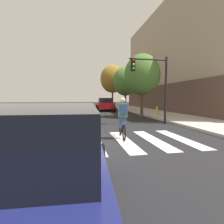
{
  "coord_description": "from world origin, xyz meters",
  "views": [
    {
      "loc": [
        -0.36,
        -6.55,
        1.69
      ],
      "look_at": [
        1.35,
        2.54,
        0.93
      ],
      "focal_mm": 28.4,
      "sensor_mm": 36.0,
      "label": 1
    }
  ],
  "objects_px": {
    "sedan_mid": "(105,104)",
    "street_tree_far": "(113,79)",
    "street_tree_near": "(142,75)",
    "fire_hydrant": "(157,110)",
    "sedan_near": "(29,167)",
    "traffic_light_near": "(154,78)",
    "cyclist": "(123,118)",
    "street_tree_mid": "(125,81)"
  },
  "relations": [
    {
      "from": "street_tree_far",
      "to": "street_tree_mid",
      "type": "bearing_deg",
      "value": -88.14
    },
    {
      "from": "street_tree_mid",
      "to": "street_tree_far",
      "type": "height_order",
      "value": "street_tree_far"
    },
    {
      "from": "street_tree_mid",
      "to": "sedan_mid",
      "type": "bearing_deg",
      "value": 148.65
    },
    {
      "from": "sedan_mid",
      "to": "street_tree_near",
      "type": "bearing_deg",
      "value": -76.39
    },
    {
      "from": "fire_hydrant",
      "to": "cyclist",
      "type": "bearing_deg",
      "value": -123.02
    },
    {
      "from": "fire_hydrant",
      "to": "street_tree_near",
      "type": "relative_size",
      "value": 0.15
    },
    {
      "from": "sedan_mid",
      "to": "street_tree_far",
      "type": "xyz_separation_m",
      "value": [
        2.07,
        5.72,
        3.81
      ]
    },
    {
      "from": "sedan_mid",
      "to": "street_tree_mid",
      "type": "xyz_separation_m",
      "value": [
        2.3,
        -1.4,
        2.8
      ]
    },
    {
      "from": "sedan_near",
      "to": "street_tree_mid",
      "type": "height_order",
      "value": "street_tree_mid"
    },
    {
      "from": "fire_hydrant",
      "to": "street_tree_far",
      "type": "relative_size",
      "value": 0.11
    },
    {
      "from": "cyclist",
      "to": "street_tree_near",
      "type": "bearing_deg",
      "value": 64.37
    },
    {
      "from": "street_tree_mid",
      "to": "street_tree_far",
      "type": "bearing_deg",
      "value": 91.86
    },
    {
      "from": "sedan_near",
      "to": "street_tree_mid",
      "type": "bearing_deg",
      "value": 71.55
    },
    {
      "from": "sedan_mid",
      "to": "traffic_light_near",
      "type": "height_order",
      "value": "traffic_light_near"
    },
    {
      "from": "cyclist",
      "to": "sedan_mid",
      "type": "bearing_deg",
      "value": 84.22
    },
    {
      "from": "sedan_near",
      "to": "street_tree_near",
      "type": "bearing_deg",
      "value": 63.83
    },
    {
      "from": "cyclist",
      "to": "traffic_light_near",
      "type": "distance_m",
      "value": 4.84
    },
    {
      "from": "cyclist",
      "to": "street_tree_mid",
      "type": "distance_m",
      "value": 14.84
    },
    {
      "from": "cyclist",
      "to": "fire_hydrant",
      "type": "xyz_separation_m",
      "value": [
        5.22,
        8.03,
        -0.31
      ]
    },
    {
      "from": "street_tree_near",
      "to": "cyclist",
      "type": "bearing_deg",
      "value": -115.63
    },
    {
      "from": "traffic_light_near",
      "to": "fire_hydrant",
      "type": "xyz_separation_m",
      "value": [
        2.41,
        4.64,
        -2.33
      ]
    },
    {
      "from": "traffic_light_near",
      "to": "street_tree_near",
      "type": "distance_m",
      "value": 4.09
    },
    {
      "from": "street_tree_near",
      "to": "street_tree_far",
      "type": "height_order",
      "value": "street_tree_far"
    },
    {
      "from": "fire_hydrant",
      "to": "street_tree_mid",
      "type": "bearing_deg",
      "value": 102.69
    },
    {
      "from": "traffic_light_near",
      "to": "fire_hydrant",
      "type": "relative_size",
      "value": 5.38
    },
    {
      "from": "fire_hydrant",
      "to": "street_tree_far",
      "type": "distance_m",
      "value": 13.86
    },
    {
      "from": "cyclist",
      "to": "street_tree_mid",
      "type": "xyz_separation_m",
      "value": [
        3.86,
        14.05,
        2.8
      ]
    },
    {
      "from": "sedan_near",
      "to": "street_tree_mid",
      "type": "xyz_separation_m",
      "value": [
        6.25,
        18.73,
        2.82
      ]
    },
    {
      "from": "cyclist",
      "to": "traffic_light_near",
      "type": "height_order",
      "value": "traffic_light_near"
    },
    {
      "from": "sedan_near",
      "to": "traffic_light_near",
      "type": "relative_size",
      "value": 1.12
    },
    {
      "from": "sedan_near",
      "to": "cyclist",
      "type": "relative_size",
      "value": 2.75
    },
    {
      "from": "street_tree_near",
      "to": "traffic_light_near",
      "type": "bearing_deg",
      "value": -100.34
    },
    {
      "from": "street_tree_mid",
      "to": "street_tree_near",
      "type": "bearing_deg",
      "value": -92.87
    },
    {
      "from": "fire_hydrant",
      "to": "street_tree_mid",
      "type": "xyz_separation_m",
      "value": [
        -1.36,
        6.02,
        3.11
      ]
    },
    {
      "from": "street_tree_near",
      "to": "fire_hydrant",
      "type": "bearing_deg",
      "value": 21.94
    },
    {
      "from": "sedan_near",
      "to": "street_tree_far",
      "type": "relative_size",
      "value": 0.68
    },
    {
      "from": "traffic_light_near",
      "to": "fire_hydrant",
      "type": "bearing_deg",
      "value": 62.51
    },
    {
      "from": "sedan_near",
      "to": "traffic_light_near",
      "type": "bearing_deg",
      "value": 57.26
    },
    {
      "from": "sedan_mid",
      "to": "street_tree_far",
      "type": "bearing_deg",
      "value": 70.12
    },
    {
      "from": "cyclist",
      "to": "fire_hydrant",
      "type": "height_order",
      "value": "cyclist"
    },
    {
      "from": "traffic_light_near",
      "to": "cyclist",
      "type": "bearing_deg",
      "value": -129.58
    },
    {
      "from": "traffic_light_near",
      "to": "street_tree_near",
      "type": "bearing_deg",
      "value": 79.66
    }
  ]
}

